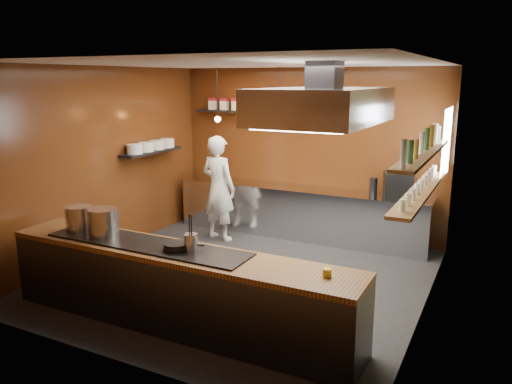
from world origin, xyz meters
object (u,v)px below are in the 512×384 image
Objects in this scene: extractor_hood at (324,105)px; stockpot_large at (79,218)px; espresso_machine at (398,186)px; stockpot_small at (103,222)px; chef at (219,188)px.

stockpot_large is at bearing -156.84° from extractor_hood.
stockpot_small is at bearing -145.13° from espresso_machine.
stockpot_small is at bearing -1.55° from stockpot_large.
stockpot_small is 2.98m from chef.
extractor_hood is at bearing 23.16° from stockpot_large.
stockpot_large is at bearing 178.45° from stockpot_small.
stockpot_small is at bearing 102.14° from chef.
stockpot_large is 0.75× the size of espresso_machine.
espresso_machine is 0.23× the size of chef.
extractor_hood reaches higher than chef.
chef is (-2.93, -0.75, -0.19)m from espresso_machine.
espresso_machine is (2.77, 3.72, 0.01)m from stockpot_small.
stockpot_large is at bearing 94.11° from chef.
espresso_machine is at bearing 49.28° from stockpot_large.
stockpot_large is 2.97m from chef.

